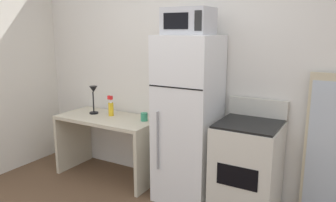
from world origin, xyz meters
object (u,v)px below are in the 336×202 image
at_px(oven_range, 247,168).
at_px(coffee_mug, 144,117).
at_px(desk, 109,134).
at_px(refrigerator, 188,119).
at_px(desk_lamp, 94,95).
at_px(spray_bottle, 111,108).
at_px(microwave, 189,21).
at_px(leaning_mirror, 329,149).

bearing_deg(oven_range, coffee_mug, 176.87).
relative_size(desk, refrigerator, 0.72).
bearing_deg(oven_range, desk_lamp, 179.41).
distance_m(spray_bottle, oven_range, 1.76).
height_order(desk_lamp, microwave, microwave).
height_order(coffee_mug, leaning_mirror, leaning_mirror).
bearing_deg(spray_bottle, microwave, -3.91).
distance_m(desk_lamp, coffee_mug, 0.74).
height_order(spray_bottle, refrigerator, refrigerator).
xyz_separation_m(refrigerator, leaning_mirror, (1.32, 0.25, -0.16)).
xyz_separation_m(coffee_mug, spray_bottle, (-0.48, -0.01, 0.05)).
distance_m(desk_lamp, oven_range, 2.02).
xyz_separation_m(spray_bottle, oven_range, (1.71, -0.06, -0.38)).
distance_m(desk, leaning_mirror, 2.41).
bearing_deg(microwave, coffee_mug, 172.10).
relative_size(spray_bottle, microwave, 0.54).
bearing_deg(spray_bottle, desk, -85.39).
height_order(coffee_mug, spray_bottle, spray_bottle).
distance_m(refrigerator, microwave, 0.99).
xyz_separation_m(coffee_mug, microwave, (0.59, -0.08, 1.06)).
xyz_separation_m(coffee_mug, refrigerator, (0.59, -0.06, 0.06)).
relative_size(desk_lamp, microwave, 0.77).
xyz_separation_m(desk_lamp, microwave, (1.31, -0.04, 0.86)).
bearing_deg(desk_lamp, leaning_mirror, 5.11).
bearing_deg(leaning_mirror, spray_bottle, -175.30).
relative_size(desk, desk_lamp, 3.51).
bearing_deg(desk, leaning_mirror, 6.19).
xyz_separation_m(desk, leaning_mirror, (2.39, 0.26, 0.17)).
distance_m(desk, coffee_mug, 0.55).
bearing_deg(desk, spray_bottle, 94.61).
bearing_deg(coffee_mug, refrigerator, -5.89).
bearing_deg(desk, refrigerator, 0.55).
bearing_deg(desk_lamp, oven_range, -0.59).
bearing_deg(desk, oven_range, 0.13).
distance_m(coffee_mug, leaning_mirror, 1.93).
bearing_deg(coffee_mug, spray_bottle, -178.91).
relative_size(coffee_mug, refrigerator, 0.06).
distance_m(refrigerator, leaning_mirror, 1.36).
bearing_deg(leaning_mirror, desk_lamp, -174.89).
xyz_separation_m(desk_lamp, leaning_mirror, (2.63, 0.24, -0.29)).
bearing_deg(coffee_mug, desk, -171.43).
bearing_deg(spray_bottle, refrigerator, -2.78).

